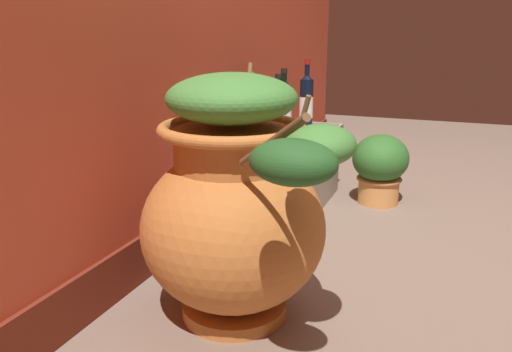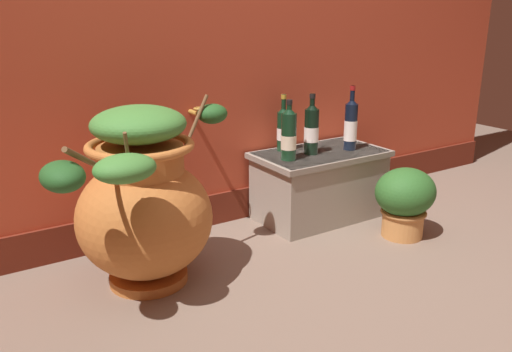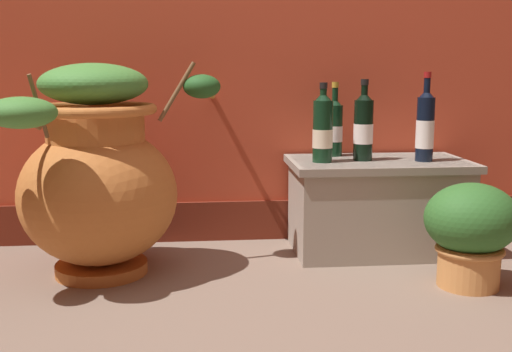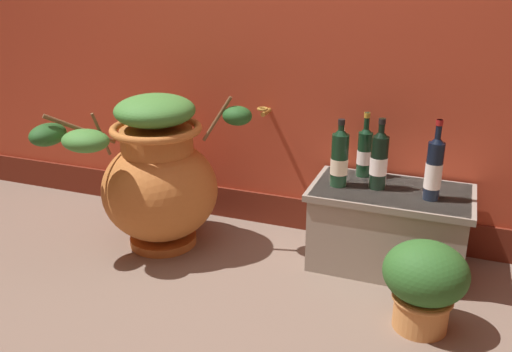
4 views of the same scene
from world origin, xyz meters
name	(u,v)px [view 4 (image 4 of 4)]	position (x,y,z in m)	size (l,w,h in m)	color
ground_plane	(213,352)	(0.00, 0.00, 0.00)	(7.00, 7.00, 0.00)	#7A6656
terracotta_urn	(158,176)	(-0.60, 0.68, 0.37)	(0.90, 0.68, 0.78)	#C17033
stone_ledge	(388,225)	(0.50, 0.87, 0.21)	(0.72, 0.42, 0.38)	#9E9384
wine_bottle_left	(379,159)	(0.43, 0.87, 0.52)	(0.08, 0.08, 0.33)	black
wine_bottle_middle	(365,151)	(0.34, 1.01, 0.51)	(0.07, 0.07, 0.31)	black
wine_bottle_right	(340,157)	(0.26, 0.84, 0.52)	(0.08, 0.08, 0.31)	black
wine_bottle_back	(434,168)	(0.67, 0.83, 0.53)	(0.07, 0.07, 0.36)	black
potted_shrub	(424,282)	(0.70, 0.43, 0.20)	(0.32, 0.29, 0.37)	#D68E4C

